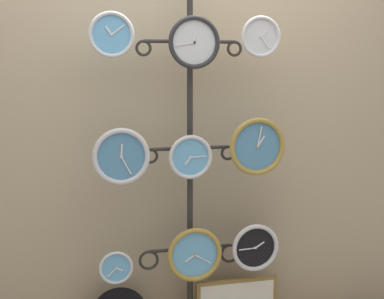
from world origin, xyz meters
TOP-DOWN VIEW (x-y plane):
  - shop_wall at (0.00, 0.57)m, footprint 4.40×0.04m
  - display_stand at (0.00, 0.41)m, footprint 0.61×0.34m
  - clock_top_left at (-0.44, 0.31)m, footprint 0.24×0.04m
  - clock_top_center at (-0.00, 0.31)m, footprint 0.28×0.04m
  - clock_top_right at (0.37, 0.30)m, footprint 0.23×0.04m
  - clock_middle_left at (-0.40, 0.30)m, footprint 0.31×0.04m
  - clock_middle_center at (-0.02, 0.33)m, footprint 0.25×0.04m
  - clock_middle_right at (0.36, 0.30)m, footprint 0.33×0.04m
  - clock_bottom_left at (-0.44, 0.32)m, footprint 0.19×0.04m
  - clock_bottom_center at (0.01, 0.32)m, footprint 0.32×0.04m
  - clock_bottom_right at (0.37, 0.33)m, footprint 0.29×0.04m

SIDE VIEW (x-z plane):
  - clock_bottom_left at x=-0.44m, z-range 0.43..0.62m
  - clock_bottom_center at x=0.01m, z-range 0.41..0.73m
  - clock_bottom_right at x=0.37m, z-range 0.43..0.72m
  - display_stand at x=0.00m, z-range -0.34..1.72m
  - clock_middle_center at x=-0.02m, z-range 1.01..1.25m
  - clock_middle_left at x=-0.40m, z-range 1.00..1.31m
  - clock_middle_right at x=0.36m, z-range 1.01..1.34m
  - shop_wall at x=0.00m, z-range 0.00..2.80m
  - clock_top_center at x=0.00m, z-range 1.61..1.89m
  - clock_top_right at x=0.37m, z-range 1.67..1.90m
  - clock_top_left at x=-0.44m, z-range 1.67..1.90m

